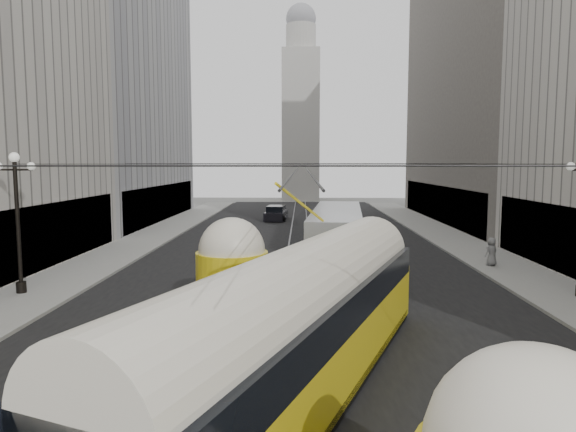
{
  "coord_description": "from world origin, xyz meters",
  "views": [
    {
      "loc": [
        0.2,
        -4.61,
        6.05
      ],
      "look_at": [
        -0.36,
        16.13,
        3.9
      ],
      "focal_mm": 32.0,
      "sensor_mm": 36.0,
      "label": 1
    }
  ],
  "objects": [
    {
      "name": "building_right_far",
      "position": [
        20.0,
        48.0,
        16.31
      ],
      "size": [
        12.6,
        32.6,
        32.6
      ],
      "color": "#514C47",
      "rests_on": "ground"
    },
    {
      "name": "sedan_dark_far",
      "position": [
        -2.53,
        49.56,
        0.69
      ],
      "size": [
        2.4,
        5.0,
        1.53
      ],
      "color": "black",
      "rests_on": "ground"
    },
    {
      "name": "pedestrian_sidewalk_right",
      "position": [
        11.15,
        24.84,
        0.97
      ],
      "size": [
        0.93,
        0.78,
        1.63
      ],
      "primitive_type": "imported",
      "rotation": [
        0.0,
        0.0,
        3.57
      ],
      "color": "slate",
      "rests_on": "sidewalk_right"
    },
    {
      "name": "city_bus",
      "position": [
        2.27,
        25.27,
        1.83
      ],
      "size": [
        3.94,
        13.36,
        3.34
      ],
      "color": "#B3B6B9",
      "rests_on": "ground"
    },
    {
      "name": "rail_left",
      "position": [
        -0.75,
        32.5,
        0.0
      ],
      "size": [
        0.12,
        85.0,
        0.04
      ],
      "primitive_type": "cube",
      "color": "gray",
      "rests_on": "ground"
    },
    {
      "name": "rail_right",
      "position": [
        0.75,
        32.5,
        0.0
      ],
      "size": [
        0.12,
        85.0,
        0.04
      ],
      "primitive_type": "cube",
      "color": "gray",
      "rests_on": "ground"
    },
    {
      "name": "streetcar",
      "position": [
        0.21,
        8.33,
        1.94
      ],
      "size": [
        8.43,
        17.04,
        3.97
      ],
      "color": "gold",
      "rests_on": "ground"
    },
    {
      "name": "distant_tower",
      "position": [
        0.0,
        80.0,
        14.97
      ],
      "size": [
        6.0,
        6.0,
        31.36
      ],
      "color": "#B2AFA8",
      "rests_on": "ground"
    },
    {
      "name": "catenary",
      "position": [
        0.12,
        31.49,
        5.88
      ],
      "size": [
        25.0,
        72.0,
        0.23
      ],
      "color": "black",
      "rests_on": "ground"
    },
    {
      "name": "building_left_far",
      "position": [
        -19.99,
        48.0,
        14.31
      ],
      "size": [
        12.6,
        28.6,
        28.6
      ],
      "color": "#999999",
      "rests_on": "ground"
    },
    {
      "name": "lamppost_left_mid",
      "position": [
        -12.6,
        18.0,
        3.74
      ],
      "size": [
        1.86,
        0.44,
        6.37
      ],
      "color": "black",
      "rests_on": "sidewalk_left"
    },
    {
      "name": "sedan_white_far",
      "position": [
        4.2,
        40.63,
        0.64
      ],
      "size": [
        1.89,
        4.48,
        1.41
      ],
      "color": "white",
      "rests_on": "ground"
    },
    {
      "name": "sidewalk_left",
      "position": [
        -12.0,
        36.0,
        0.07
      ],
      "size": [
        4.0,
        72.0,
        0.15
      ],
      "primitive_type": "cube",
      "color": "gray",
      "rests_on": "ground"
    },
    {
      "name": "sidewalk_right",
      "position": [
        12.0,
        36.0,
        0.07
      ],
      "size": [
        4.0,
        72.0,
        0.15
      ],
      "primitive_type": "cube",
      "color": "gray",
      "rests_on": "ground"
    },
    {
      "name": "road",
      "position": [
        0.0,
        32.5,
        0.0
      ],
      "size": [
        20.0,
        85.0,
        0.02
      ],
      "primitive_type": "cube",
      "color": "black",
      "rests_on": "ground"
    }
  ]
}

